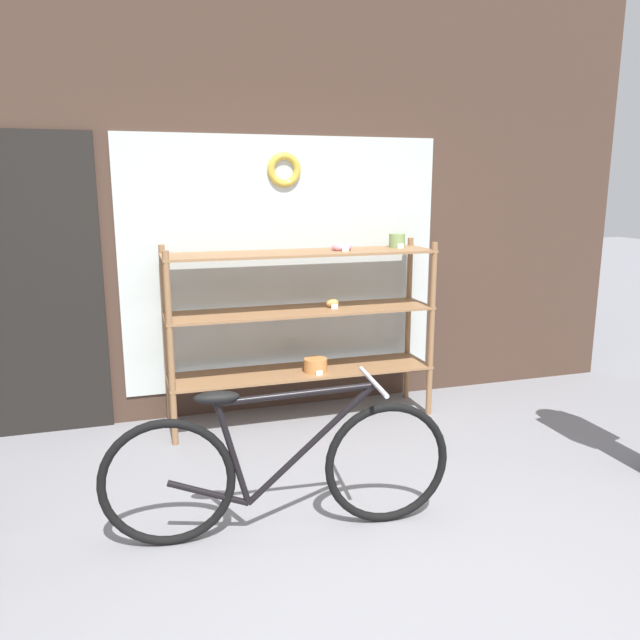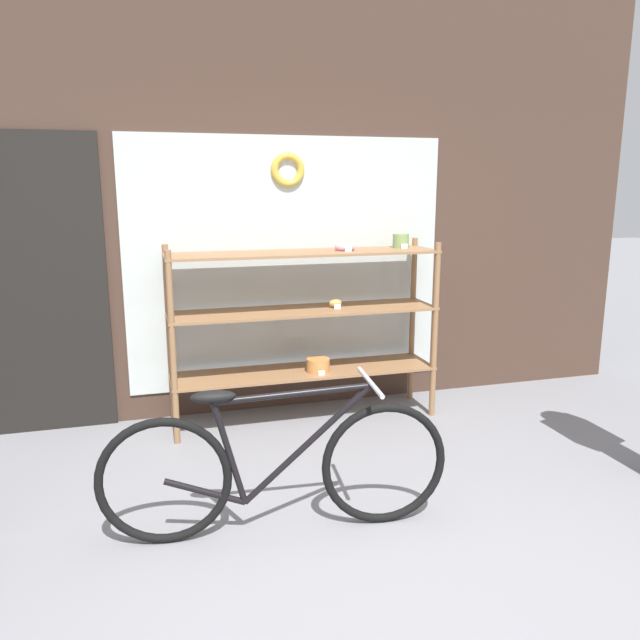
% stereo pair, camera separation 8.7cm
% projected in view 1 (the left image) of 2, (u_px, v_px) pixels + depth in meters
% --- Properties ---
extents(ground_plane, '(30.00, 30.00, 0.00)m').
position_uv_depth(ground_plane, '(392.00, 611.00, 2.61)').
color(ground_plane, gray).
extents(storefront_facade, '(6.36, 0.13, 3.47)m').
position_uv_depth(storefront_facade, '(252.00, 191.00, 4.64)').
color(storefront_facade, '#473328').
rests_on(storefront_facade, ground_plane).
extents(display_case, '(1.97, 0.45, 1.38)m').
position_uv_depth(display_case, '(305.00, 315.00, 4.58)').
color(display_case, '#8E6642').
rests_on(display_case, ground_plane).
extents(bicycle, '(1.76, 0.46, 0.79)m').
position_uv_depth(bicycle, '(279.00, 468.00, 3.12)').
color(bicycle, black).
rests_on(bicycle, ground_plane).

